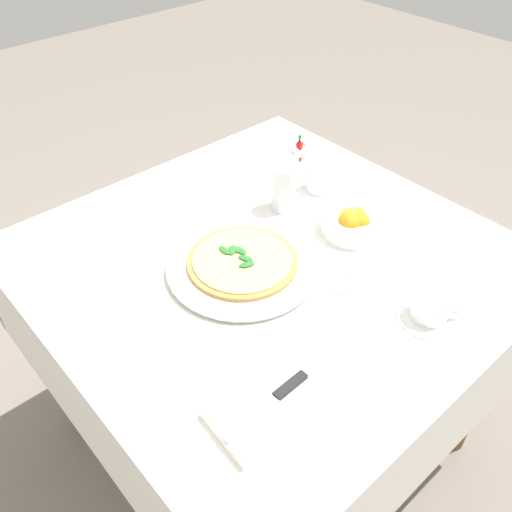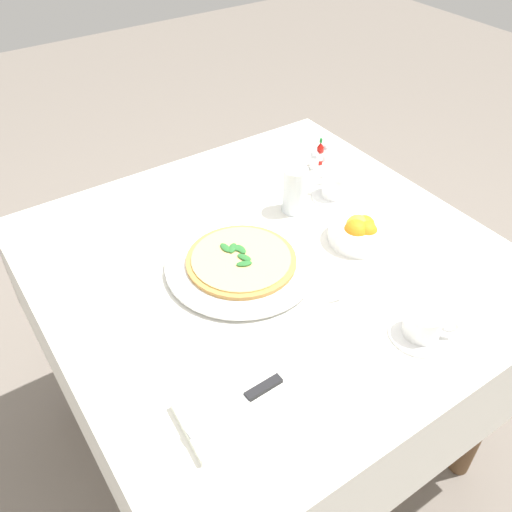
{
  "view_description": "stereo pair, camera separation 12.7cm",
  "coord_description": "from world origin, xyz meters",
  "px_view_note": "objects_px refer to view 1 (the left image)",
  "views": [
    {
      "loc": [
        0.68,
        0.72,
        1.59
      ],
      "look_at": [
        0.04,
        -0.0,
        0.77
      ],
      "focal_mm": 38.41,
      "sensor_mm": 36.0,
      "label": 1
    },
    {
      "loc": [
        0.58,
        0.8,
        1.59
      ],
      "look_at": [
        0.04,
        -0.0,
        0.77
      ],
      "focal_mm": 38.41,
      "sensor_mm": 36.0,
      "label": 2
    }
  ],
  "objects_px": {
    "napkin_folded": "(271,406)",
    "dinner_knife": "(270,402)",
    "water_glass_left_edge": "(283,190)",
    "hot_sauce_bottle": "(299,150)",
    "menu_card": "(363,276)",
    "pizza_plate": "(242,265)",
    "coffee_cup_right_edge": "(431,308)",
    "coffee_cup_center_back": "(321,181)",
    "pepper_shaker": "(303,149)",
    "pizza": "(242,261)",
    "salt_shaker": "(294,157)",
    "citrus_bowl": "(352,223)"
  },
  "relations": [
    {
      "from": "napkin_folded",
      "to": "dinner_knife",
      "type": "height_order",
      "value": "dinner_knife"
    },
    {
      "from": "water_glass_left_edge",
      "to": "hot_sauce_bottle",
      "type": "height_order",
      "value": "water_glass_left_edge"
    },
    {
      "from": "menu_card",
      "to": "pizza_plate",
      "type": "bearing_deg",
      "value": 139.25
    },
    {
      "from": "coffee_cup_right_edge",
      "to": "dinner_knife",
      "type": "distance_m",
      "value": 0.4
    },
    {
      "from": "coffee_cup_right_edge",
      "to": "water_glass_left_edge",
      "type": "xyz_separation_m",
      "value": [
        -0.05,
        -0.49,
        0.03
      ]
    },
    {
      "from": "coffee_cup_center_back",
      "to": "pepper_shaker",
      "type": "bearing_deg",
      "value": -121.12
    },
    {
      "from": "coffee_cup_center_back",
      "to": "coffee_cup_right_edge",
      "type": "xyz_separation_m",
      "value": [
        0.18,
        0.48,
        -0.0
      ]
    },
    {
      "from": "menu_card",
      "to": "pepper_shaker",
      "type": "bearing_deg",
      "value": 70.82
    },
    {
      "from": "pizza",
      "to": "salt_shaker",
      "type": "relative_size",
      "value": 4.51
    },
    {
      "from": "pizza",
      "to": "pepper_shaker",
      "type": "height_order",
      "value": "pepper_shaker"
    },
    {
      "from": "coffee_cup_right_edge",
      "to": "salt_shaker",
      "type": "height_order",
      "value": "coffee_cup_right_edge"
    },
    {
      "from": "coffee_cup_center_back",
      "to": "citrus_bowl",
      "type": "xyz_separation_m",
      "value": [
        0.08,
        0.18,
        -0.0
      ]
    },
    {
      "from": "coffee_cup_center_back",
      "to": "menu_card",
      "type": "xyz_separation_m",
      "value": [
        0.21,
        0.33,
        -0.0
      ]
    },
    {
      "from": "coffee_cup_right_edge",
      "to": "napkin_folded",
      "type": "bearing_deg",
      "value": -7.8
    },
    {
      "from": "hot_sauce_bottle",
      "to": "menu_card",
      "type": "xyz_separation_m",
      "value": [
        0.28,
        0.48,
        -0.0
      ]
    },
    {
      "from": "napkin_folded",
      "to": "citrus_bowl",
      "type": "distance_m",
      "value": 0.56
    },
    {
      "from": "coffee_cup_center_back",
      "to": "napkin_folded",
      "type": "relative_size",
      "value": 0.57
    },
    {
      "from": "pizza",
      "to": "menu_card",
      "type": "relative_size",
      "value": 2.86
    },
    {
      "from": "salt_shaker",
      "to": "citrus_bowl",
      "type": "bearing_deg",
      "value": 69.55
    },
    {
      "from": "dinner_knife",
      "to": "hot_sauce_bottle",
      "type": "bearing_deg",
      "value": -139.97
    },
    {
      "from": "coffee_cup_center_back",
      "to": "water_glass_left_edge",
      "type": "relative_size",
      "value": 1.05
    },
    {
      "from": "pizza_plate",
      "to": "pepper_shaker",
      "type": "relative_size",
      "value": 6.22
    },
    {
      "from": "dinner_knife",
      "to": "hot_sauce_bottle",
      "type": "height_order",
      "value": "hot_sauce_bottle"
    },
    {
      "from": "water_glass_left_edge",
      "to": "napkin_folded",
      "type": "distance_m",
      "value": 0.63
    },
    {
      "from": "salt_shaker",
      "to": "pizza_plate",
      "type": "bearing_deg",
      "value": 31.25
    },
    {
      "from": "napkin_folded",
      "to": "pepper_shaker",
      "type": "xyz_separation_m",
      "value": [
        -0.68,
        -0.59,
        0.02
      ]
    },
    {
      "from": "water_glass_left_edge",
      "to": "hot_sauce_bottle",
      "type": "xyz_separation_m",
      "value": [
        -0.2,
        -0.14,
        -0.02
      ]
    },
    {
      "from": "pizza_plate",
      "to": "coffee_cup_center_back",
      "type": "distance_m",
      "value": 0.39
    },
    {
      "from": "coffee_cup_center_back",
      "to": "hot_sauce_bottle",
      "type": "height_order",
      "value": "hot_sauce_bottle"
    },
    {
      "from": "citrus_bowl",
      "to": "pizza",
      "type": "bearing_deg",
      "value": -14.29
    },
    {
      "from": "pizza_plate",
      "to": "hot_sauce_bottle",
      "type": "distance_m",
      "value": 0.52
    },
    {
      "from": "pizza",
      "to": "salt_shaker",
      "type": "height_order",
      "value": "salt_shaker"
    },
    {
      "from": "coffee_cup_right_edge",
      "to": "salt_shaker",
      "type": "distance_m",
      "value": 0.67
    },
    {
      "from": "coffee_cup_center_back",
      "to": "hot_sauce_bottle",
      "type": "distance_m",
      "value": 0.17
    },
    {
      "from": "coffee_cup_right_edge",
      "to": "citrus_bowl",
      "type": "height_order",
      "value": "citrus_bowl"
    },
    {
      "from": "menu_card",
      "to": "coffee_cup_center_back",
      "type": "bearing_deg",
      "value": 70.26
    },
    {
      "from": "salt_shaker",
      "to": "pepper_shaker",
      "type": "height_order",
      "value": "same"
    },
    {
      "from": "coffee_cup_right_edge",
      "to": "pepper_shaker",
      "type": "height_order",
      "value": "coffee_cup_right_edge"
    },
    {
      "from": "coffee_cup_right_edge",
      "to": "pepper_shaker",
      "type": "distance_m",
      "value": 0.7
    },
    {
      "from": "coffee_cup_right_edge",
      "to": "hot_sauce_bottle",
      "type": "relative_size",
      "value": 1.57
    },
    {
      "from": "salt_shaker",
      "to": "menu_card",
      "type": "relative_size",
      "value": 0.64
    },
    {
      "from": "coffee_cup_right_edge",
      "to": "hot_sauce_bottle",
      "type": "xyz_separation_m",
      "value": [
        -0.25,
        -0.64,
        0.01
      ]
    },
    {
      "from": "pepper_shaker",
      "to": "menu_card",
      "type": "height_order",
      "value": "menu_card"
    },
    {
      "from": "pizza_plate",
      "to": "coffee_cup_right_edge",
      "type": "bearing_deg",
      "value": 117.06
    },
    {
      "from": "coffee_cup_center_back",
      "to": "napkin_folded",
      "type": "height_order",
      "value": "coffee_cup_center_back"
    },
    {
      "from": "pizza_plate",
      "to": "pizza",
      "type": "xyz_separation_m",
      "value": [
        -0.0,
        -0.0,
        0.01
      ]
    },
    {
      "from": "pepper_shaker",
      "to": "dinner_knife",
      "type": "bearing_deg",
      "value": 41.08
    },
    {
      "from": "dinner_knife",
      "to": "salt_shaker",
      "type": "relative_size",
      "value": 3.48
    },
    {
      "from": "pizza_plate",
      "to": "pepper_shaker",
      "type": "distance_m",
      "value": 0.54
    },
    {
      "from": "citrus_bowl",
      "to": "hot_sauce_bottle",
      "type": "xyz_separation_m",
      "value": [
        -0.15,
        -0.34,
        0.01
      ]
    }
  ]
}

